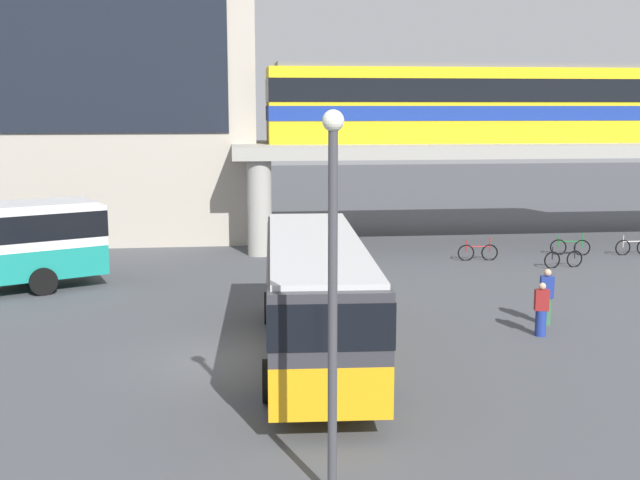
{
  "coord_description": "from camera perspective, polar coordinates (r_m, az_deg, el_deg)",
  "views": [
    {
      "loc": [
        0.18,
        -20.28,
        6.68
      ],
      "look_at": [
        3.19,
        5.91,
        2.2
      ],
      "focal_mm": 44.16,
      "sensor_mm": 36.0,
      "label": 1
    }
  ],
  "objects": [
    {
      "name": "ground_plane",
      "position": [
        31.01,
        -6.74,
        -2.86
      ],
      "size": [
        120.0,
        120.0,
        0.0
      ],
      "primitive_type": "plane",
      "color": "#47494F"
    },
    {
      "name": "station_building",
      "position": [
        46.64,
        -21.49,
        13.22
      ],
      "size": [
        25.71,
        14.69,
        20.23
      ],
      "color": "#B2A899",
      "rests_on": "ground_plane"
    },
    {
      "name": "elevated_platform",
      "position": [
        40.85,
        13.87,
        5.99
      ],
      "size": [
        28.18,
        7.46,
        4.92
      ],
      "color": "#9E9B93",
      "rests_on": "ground_plane"
    },
    {
      "name": "train",
      "position": [
        40.18,
        11.52,
        9.76
      ],
      "size": [
        21.04,
        2.96,
        3.84
      ],
      "color": "yellow",
      "rests_on": "elevated_platform"
    },
    {
      "name": "bus_main",
      "position": [
        20.84,
        -0.34,
        -3.36
      ],
      "size": [
        3.17,
        11.16,
        3.22
      ],
      "color": "orange",
      "rests_on": "ground_plane"
    },
    {
      "name": "bicycle_blue",
      "position": [
        31.83,
        1.71,
        -1.81
      ],
      "size": [
        1.79,
        0.09,
        1.04
      ],
      "color": "black",
      "rests_on": "ground_plane"
    },
    {
      "name": "bicycle_red",
      "position": [
        35.22,
        11.37,
        -0.88
      ],
      "size": [
        1.79,
        0.16,
        1.04
      ],
      "color": "black",
      "rests_on": "ground_plane"
    },
    {
      "name": "bicycle_silver",
      "position": [
        38.57,
        21.78,
        -0.48
      ],
      "size": [
        1.79,
        0.11,
        1.04
      ],
      "color": "black",
      "rests_on": "ground_plane"
    },
    {
      "name": "bicycle_black",
      "position": [
        34.55,
        17.23,
        -1.33
      ],
      "size": [
        1.78,
        0.29,
        1.04
      ],
      "color": "black",
      "rests_on": "ground_plane"
    },
    {
      "name": "bicycle_green",
      "position": [
        37.58,
        17.68,
        -0.49
      ],
      "size": [
        1.75,
        0.5,
        1.04
      ],
      "color": "black",
      "rests_on": "ground_plane"
    },
    {
      "name": "pedestrian_by_bike_rack",
      "position": [
        24.08,
        15.74,
        -4.98
      ],
      "size": [
        0.44,
        0.33,
        1.6
      ],
      "color": "navy",
      "rests_on": "ground_plane"
    },
    {
      "name": "pedestrian_walking_across",
      "position": [
        25.35,
        16.08,
        -4.08
      ],
      "size": [
        0.44,
        0.33,
        1.76
      ],
      "color": "#33663F",
      "rests_on": "ground_plane"
    },
    {
      "name": "lamp_post",
      "position": [
        13.02,
        0.93,
        -2.72
      ],
      "size": [
        0.36,
        0.36,
        6.64
      ],
      "color": "#3F3F44",
      "rests_on": "ground_plane"
    }
  ]
}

